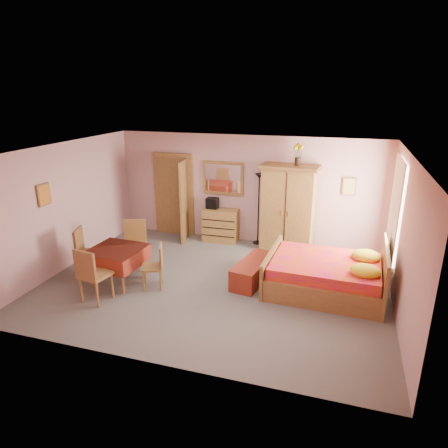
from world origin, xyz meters
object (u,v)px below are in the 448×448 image
(chair_north, at_px, (134,246))
(floor_lamp, at_px, (258,209))
(bench, at_px, (253,271))
(stereo, at_px, (212,203))
(chest_of_drawers, at_px, (221,225))
(wall_mirror, at_px, (223,178))
(chair_east, at_px, (152,266))
(chair_west, at_px, (91,253))
(dining_table, at_px, (117,266))
(chair_south, at_px, (95,274))
(bed, at_px, (326,266))
(wardrobe, at_px, (288,209))
(sunflower_vase, at_px, (298,154))

(chair_north, bearing_deg, floor_lamp, -155.96)
(bench, bearing_deg, stereo, 127.56)
(chest_of_drawers, bearing_deg, wall_mirror, 88.54)
(chair_east, bearing_deg, stereo, -27.71)
(wall_mirror, relative_size, chair_north, 1.01)
(floor_lamp, relative_size, chair_west, 1.68)
(wall_mirror, bearing_deg, floor_lamp, -5.87)
(chair_east, bearing_deg, chest_of_drawers, -32.55)
(dining_table, xyz_separation_m, chair_south, (0.01, -0.72, 0.16))
(dining_table, distance_m, chair_north, 0.72)
(chest_of_drawers, distance_m, bed, 3.25)
(bed, bearing_deg, chair_north, -175.29)
(bed, relative_size, chair_south, 2.08)
(stereo, xyz_separation_m, chair_east, (-0.27, -2.78, -0.51))
(dining_table, distance_m, chair_east, 0.74)
(bed, xyz_separation_m, chair_east, (-3.14, -0.84, -0.06))
(wall_mirror, height_order, wardrobe, wardrobe)
(sunflower_vase, distance_m, chair_east, 3.95)
(wall_mirror, height_order, dining_table, wall_mirror)
(chair_north, relative_size, chair_east, 1.18)
(bench, xyz_separation_m, dining_table, (-2.51, -0.84, 0.14))
(wall_mirror, distance_m, chair_north, 2.78)
(chest_of_drawers, bearing_deg, chair_west, -126.32)
(wardrobe, distance_m, bench, 2.02)
(sunflower_vase, bearing_deg, chair_south, -131.93)
(wall_mirror, bearing_deg, stereo, -145.44)
(bench, height_order, chair_west, chair_west)
(chair_west, bearing_deg, dining_table, 64.57)
(floor_lamp, height_order, chair_east, floor_lamp)
(wardrobe, height_order, bench, wardrobe)
(wall_mirror, height_order, bed, wall_mirror)
(sunflower_vase, bearing_deg, wall_mirror, 170.63)
(floor_lamp, bearing_deg, wall_mirror, 173.61)
(floor_lamp, bearing_deg, chair_west, -134.98)
(chest_of_drawers, xyz_separation_m, chair_south, (-1.23, -3.47, 0.11))
(sunflower_vase, bearing_deg, bed, -65.06)
(stereo, distance_m, dining_table, 3.04)
(wall_mirror, relative_size, sunflower_vase, 2.11)
(floor_lamp, relative_size, chair_south, 1.70)
(sunflower_vase, bearing_deg, wardrobe, -178.80)
(chair_north, bearing_deg, wall_mirror, -139.72)
(wall_mirror, relative_size, bench, 0.80)
(chest_of_drawers, height_order, sunflower_vase, sunflower_vase)
(bench, xyz_separation_m, chair_north, (-2.52, -0.14, 0.30))
(chest_of_drawers, relative_size, bench, 0.67)
(bed, xyz_separation_m, chair_north, (-3.88, -0.16, 0.01))
(chest_of_drawers, bearing_deg, wardrobe, -4.61)
(dining_table, bearing_deg, floor_lamp, 53.01)
(bed, bearing_deg, wardrobe, 121.17)
(wardrobe, xyz_separation_m, bed, (0.99, -1.80, -0.51))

